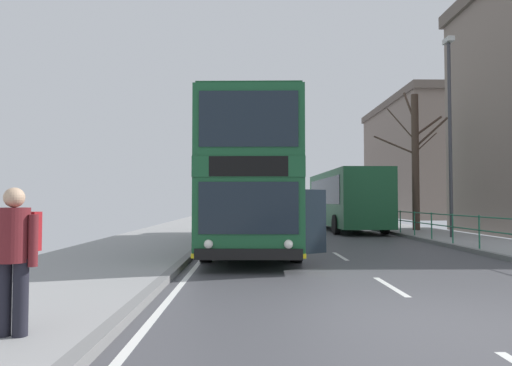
{
  "coord_description": "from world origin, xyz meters",
  "views": [
    {
      "loc": [
        -2.64,
        -6.13,
        1.59
      ],
      "look_at": [
        -2.45,
        7.1,
        2.12
      ],
      "focal_mm": 32.59,
      "sensor_mm": 36.0,
      "label": 1
    }
  ],
  "objects": [
    {
      "name": "ground",
      "position": [
        -0.72,
        -0.0,
        0.04
      ],
      "size": [
        15.8,
        140.0,
        0.2
      ],
      "color": "#47474C"
    },
    {
      "name": "double_decker_bus_main",
      "position": [
        -2.49,
        9.64,
        2.25
      ],
      "size": [
        3.18,
        11.58,
        4.29
      ],
      "color": "#19512D",
      "rests_on": "ground"
    },
    {
      "name": "background_bus_far_lane",
      "position": [
        2.68,
        19.42,
        1.74
      ],
      "size": [
        2.81,
        9.77,
        3.19
      ],
      "color": "#19512D",
      "rests_on": "ground"
    },
    {
      "name": "pedestrian_railing_far_kerb",
      "position": [
        4.45,
        14.68,
        0.83
      ],
      "size": [
        0.05,
        28.13,
        1.03
      ],
      "color": "#236B4C",
      "rests_on": "ground"
    },
    {
      "name": "pedestrian_with_backpack",
      "position": [
        -5.21,
        -0.99,
        1.07
      ],
      "size": [
        0.54,
        0.53,
        1.6
      ],
      "color": "black",
      "rests_on": "ground"
    },
    {
      "name": "street_lamp_far_side",
      "position": [
        5.59,
        12.69,
        4.86
      ],
      "size": [
        0.28,
        0.6,
        8.21
      ],
      "color": "#38383D",
      "rests_on": "ground"
    },
    {
      "name": "bare_tree_far_00",
      "position": [
        5.93,
        17.6,
        3.85
      ],
      "size": [
        3.59,
        1.6,
        7.35
      ],
      "color": "#423328",
      "rests_on": "ground"
    },
    {
      "name": "background_building_01",
      "position": [
        15.88,
        41.18,
        5.94
      ],
      "size": [
        9.55,
        18.03,
        11.83
      ],
      "color": "slate",
      "rests_on": "ground"
    }
  ]
}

